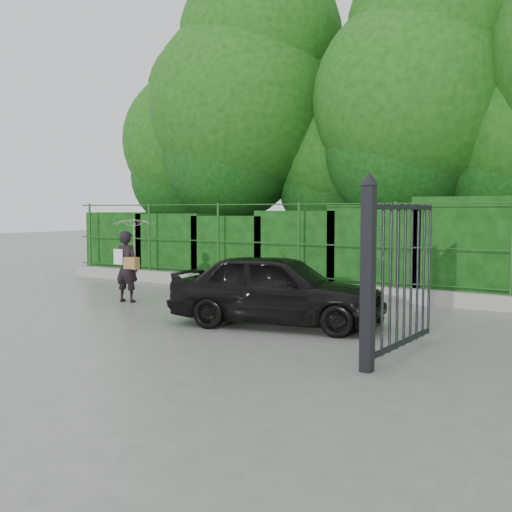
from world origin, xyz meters
The scene contains 8 objects.
ground centered at (0.00, 0.00, 0.00)m, with size 80.00×80.00×0.00m, color gray.
kerb centered at (0.00, 4.50, 0.15)m, with size 14.00×0.25×0.30m, color #9E9E99.
fence centered at (0.22, 4.50, 1.20)m, with size 14.13×0.06×1.80m.
hedge centered at (0.18, 5.50, 0.97)m, with size 14.20×1.20×2.19m.
trees centered at (1.14, 7.74, 4.62)m, with size 17.10×6.15×8.08m.
gate centered at (4.60, -0.72, 1.19)m, with size 0.22×2.33×2.36m.
woman centered at (-1.85, 1.45, 1.16)m, with size 0.88×0.89×1.76m.
car centered at (2.12, 0.80, 0.61)m, with size 1.44×3.57×1.22m, color black.
Camera 1 is at (7.65, -8.15, 1.91)m, focal length 45.00 mm.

